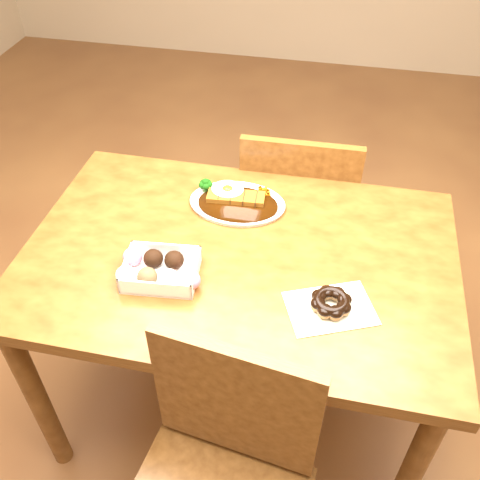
% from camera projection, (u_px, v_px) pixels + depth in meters
% --- Properties ---
extents(ground, '(6.00, 6.00, 0.00)m').
position_uv_depth(ground, '(239.00, 398.00, 1.99)').
color(ground, brown).
rests_on(ground, ground).
extents(table, '(1.20, 0.80, 0.75)m').
position_uv_depth(table, '(239.00, 277.00, 1.55)').
color(table, '#4A280E').
rests_on(table, ground).
extents(chair_far, '(0.43, 0.43, 0.87)m').
position_uv_depth(chair_far, '(298.00, 214.00, 2.04)').
color(chair_far, '#4A280E').
rests_on(chair_far, ground).
extents(katsu_curry_plate, '(0.29, 0.21, 0.06)m').
position_uv_depth(katsu_curry_plate, '(236.00, 201.00, 1.64)').
color(katsu_curry_plate, white).
rests_on(katsu_curry_plate, table).
extents(donut_box, '(0.23, 0.17, 0.05)m').
position_uv_depth(donut_box, '(159.00, 269.00, 1.40)').
color(donut_box, white).
rests_on(donut_box, table).
extents(pon_de_ring, '(0.25, 0.22, 0.04)m').
position_uv_depth(pon_de_ring, '(331.00, 303.00, 1.32)').
color(pon_de_ring, silver).
rests_on(pon_de_ring, table).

